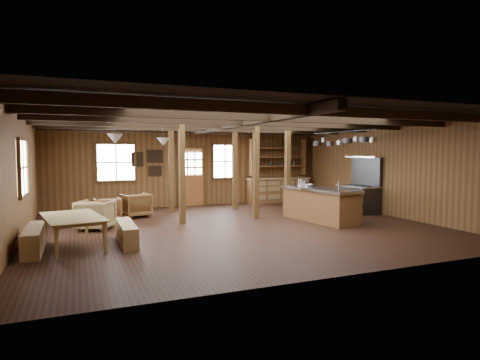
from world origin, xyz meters
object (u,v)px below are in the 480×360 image
object	(u,v)px
armchair_a	(107,209)
armchair_b	(136,205)
commercial_range	(359,194)
armchair_c	(96,215)
dining_table	(75,232)
kitchen_island	(320,204)

from	to	relation	value
armchair_a	armchair_b	distance (m)	0.95
commercial_range	armchair_b	bearing A→B (deg)	166.00
armchair_a	armchair_c	size ratio (longest dim) A/B	0.89
commercial_range	dining_table	world-z (taller)	commercial_range
commercial_range	dining_table	xyz separation A→B (m)	(-8.55, -1.80, -0.27)
dining_table	armchair_a	xyz separation A→B (m)	(0.84, 3.08, 0.01)
dining_table	commercial_range	bearing A→B (deg)	-88.08
armchair_a	armchair_c	xyz separation A→B (m)	(-0.37, -1.19, 0.04)
kitchen_island	dining_table	distance (m)	6.47
kitchen_island	armchair_c	bearing A→B (deg)	162.31
armchair_b	armchair_c	xyz separation A→B (m)	(-1.22, -1.63, 0.02)
dining_table	armchair_c	world-z (taller)	armchair_c
armchair_c	kitchen_island	bearing A→B (deg)	-163.86
armchair_b	kitchen_island	bearing A→B (deg)	137.80
armchair_b	dining_table	bearing A→B (deg)	51.43
kitchen_island	armchair_a	bearing A→B (deg)	150.40
commercial_range	armchair_b	world-z (taller)	commercial_range
commercial_range	armchair_a	distance (m)	7.82
kitchen_island	armchair_c	size ratio (longest dim) A/B	3.17
kitchen_island	dining_table	world-z (taller)	kitchen_island
dining_table	armchair_c	bearing A→B (deg)	-24.00
kitchen_island	armchair_a	xyz separation A→B (m)	(-5.58, 2.22, -0.15)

